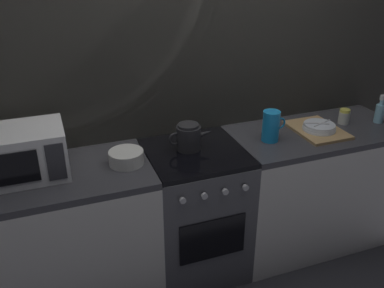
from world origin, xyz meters
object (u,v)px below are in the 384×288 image
at_px(pitcher, 271,126).
at_px(dish_pile, 318,129).
at_px(stove_unit, 195,212).
at_px(mixing_bowl, 126,157).
at_px(kettle, 189,137).
at_px(spray_bottle, 380,112).
at_px(microwave, 22,153).
at_px(spice_jar, 344,116).

xyz_separation_m(pitcher, dish_pile, (0.37, 0.01, -0.08)).
bearing_deg(stove_unit, mixing_bowl, -178.16).
bearing_deg(dish_pile, kettle, 176.26).
relative_size(kettle, spray_bottle, 1.40).
height_order(stove_unit, kettle, kettle).
xyz_separation_m(microwave, kettle, (0.95, -0.01, -0.05)).
distance_m(stove_unit, kettle, 0.53).
bearing_deg(spray_bottle, dish_pile, 179.14).
height_order(kettle, mixing_bowl, kettle).
bearing_deg(kettle, dish_pile, -3.74).
xyz_separation_m(kettle, mixing_bowl, (-0.40, -0.05, -0.04)).
bearing_deg(mixing_bowl, kettle, 7.66).
bearing_deg(spray_bottle, mixing_bowl, 179.59).
bearing_deg(dish_pile, spice_jar, 13.43).
bearing_deg(pitcher, dish_pile, 0.88).
xyz_separation_m(spice_jar, spray_bottle, (0.25, -0.07, 0.03)).
height_order(microwave, pitcher, microwave).
bearing_deg(pitcher, spray_bottle, -0.13).
distance_m(stove_unit, spray_bottle, 1.48).
xyz_separation_m(microwave, spray_bottle, (2.36, -0.08, -0.06)).
relative_size(stove_unit, spice_jar, 8.57).
height_order(microwave, spray_bottle, microwave).
height_order(pitcher, spray_bottle, spray_bottle).
height_order(dish_pile, spice_jar, spice_jar).
distance_m(kettle, spice_jar, 1.16).
relative_size(mixing_bowl, spray_bottle, 0.99).
bearing_deg(spray_bottle, stove_unit, 178.90).
height_order(pitcher, spice_jar, pitcher).
relative_size(stove_unit, dish_pile, 2.25).
distance_m(stove_unit, dish_pile, 1.00).
bearing_deg(microwave, spray_bottle, -1.89).
distance_m(mixing_bowl, dish_pile, 1.31).
height_order(kettle, dish_pile, kettle).
xyz_separation_m(mixing_bowl, dish_pile, (1.30, -0.01, -0.02)).
distance_m(mixing_bowl, pitcher, 0.94).
xyz_separation_m(stove_unit, spice_jar, (1.13, 0.04, 0.50)).
xyz_separation_m(kettle, dish_pile, (0.90, -0.06, -0.06)).
relative_size(kettle, pitcher, 1.42).
bearing_deg(spice_jar, microwave, 179.76).
bearing_deg(stove_unit, spray_bottle, -1.10).
bearing_deg(pitcher, stove_unit, 177.22).
xyz_separation_m(stove_unit, spray_bottle, (1.38, -0.03, 0.53)).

